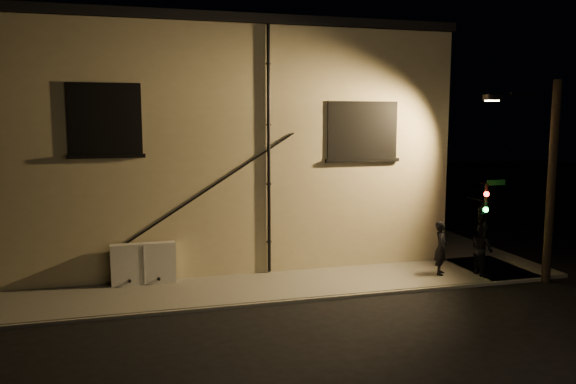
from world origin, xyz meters
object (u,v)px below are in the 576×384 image
object	(u,v)px
pedestrian_b	(482,249)
streetlamp_pole	(547,175)
pedestrian_a	(441,248)
traffic_signal	(482,213)
utility_cabinet	(144,264)

from	to	relation	value
pedestrian_b	streetlamp_pole	bearing A→B (deg)	-118.26
pedestrian_b	streetlamp_pole	world-z (taller)	streetlamp_pole
pedestrian_a	traffic_signal	world-z (taller)	traffic_signal
utility_cabinet	pedestrian_b	distance (m)	11.30
streetlamp_pole	pedestrian_a	bearing A→B (deg)	156.71
streetlamp_pole	utility_cabinet	bearing A→B (deg)	167.62
pedestrian_b	traffic_signal	size ratio (longest dim) A/B	0.54
traffic_signal	pedestrian_b	bearing A→B (deg)	49.26
traffic_signal	utility_cabinet	bearing A→B (deg)	169.01
utility_cabinet	pedestrian_a	distance (m)	9.92
utility_cabinet	pedestrian_b	bearing A→B (deg)	-9.54
traffic_signal	streetlamp_pole	world-z (taller)	streetlamp_pole
utility_cabinet	streetlamp_pole	world-z (taller)	streetlamp_pole
utility_cabinet	streetlamp_pole	bearing A→B (deg)	-12.38
utility_cabinet	pedestrian_a	xyz separation A→B (m)	(9.80, -1.51, 0.25)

